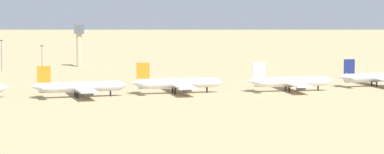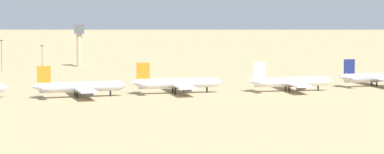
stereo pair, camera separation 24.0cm
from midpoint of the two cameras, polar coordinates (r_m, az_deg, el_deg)
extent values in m
plane|color=tan|center=(376.66, -0.85, -0.94)|extent=(4000.00, 4000.00, 0.00)
cone|color=silver|center=(361.64, -12.16, -0.68)|extent=(3.10, 3.85, 3.73)
cylinder|color=silver|center=(356.92, -7.38, -0.64)|extent=(33.43, 5.59, 4.16)
cone|color=silver|center=(360.42, -4.55, -0.55)|extent=(3.29, 4.08, 3.95)
cone|color=silver|center=(354.25, -10.27, -0.63)|extent=(4.31, 3.71, 3.54)
cube|color=orange|center=(354.21, -9.72, 0.16)|extent=(5.42, 0.75, 6.76)
cube|color=silver|center=(358.81, -9.79, -0.58)|extent=(3.63, 7.21, 0.37)
cube|color=silver|center=(350.61, -9.61, -0.72)|extent=(3.63, 7.21, 0.37)
cube|color=silver|center=(357.17, -7.22, -0.74)|extent=(8.50, 33.55, 0.58)
cylinder|color=slate|center=(365.14, -7.27, -0.83)|extent=(3.84, 2.45, 2.29)
cylinder|color=slate|center=(349.88, -6.83, -1.10)|extent=(3.84, 2.45, 2.29)
cylinder|color=black|center=(359.63, -5.39, -1.09)|extent=(0.73, 0.73, 2.29)
cylinder|color=black|center=(359.47, -7.69, -1.12)|extent=(0.73, 0.73, 2.29)
cylinder|color=black|center=(354.58, -7.56, -1.21)|extent=(0.73, 0.73, 2.29)
cylinder|color=silver|center=(367.55, -0.97, -0.41)|extent=(33.92, 4.96, 4.23)
cone|color=silver|center=(371.95, 1.80, -0.34)|extent=(3.26, 4.09, 4.02)
cone|color=silver|center=(363.97, -3.80, -0.38)|extent=(4.31, 3.69, 3.60)
cube|color=orange|center=(364.11, -3.25, 0.41)|extent=(5.51, 0.65, 6.87)
cube|color=silver|center=(368.75, -3.36, -0.33)|extent=(3.54, 7.26, 0.38)
cube|color=silver|center=(360.47, -3.12, -0.46)|extent=(3.54, 7.26, 0.38)
cube|color=silver|center=(367.85, -0.81, -0.50)|extent=(7.92, 33.98, 0.59)
cylinder|color=slate|center=(375.93, -0.92, -0.60)|extent=(3.86, 2.41, 2.33)
cylinder|color=slate|center=(360.56, -0.37, -0.86)|extent=(3.86, 2.41, 2.33)
cylinder|color=black|center=(370.89, 0.97, -0.86)|extent=(0.74, 0.74, 2.33)
cylinder|color=black|center=(370.03, -1.30, -0.88)|extent=(0.74, 0.74, 2.33)
cylinder|color=black|center=(365.11, -1.13, -0.96)|extent=(0.74, 0.74, 2.33)
cylinder|color=white|center=(377.73, 6.49, -0.30)|extent=(32.80, 6.06, 4.08)
cone|color=white|center=(383.48, 9.01, -0.25)|extent=(3.29, 4.05, 3.87)
cone|color=white|center=(372.67, 3.89, -0.27)|extent=(4.28, 3.71, 3.47)
cube|color=white|center=(373.14, 4.41, 0.47)|extent=(5.32, 0.83, 6.62)
cube|color=white|center=(377.52, 4.24, -0.22)|extent=(3.68, 7.12, 0.37)
cube|color=white|center=(369.71, 4.57, -0.35)|extent=(3.68, 7.12, 0.37)
cube|color=white|center=(378.11, 6.63, -0.39)|extent=(8.91, 32.98, 0.57)
cylinder|color=slate|center=(385.80, 6.43, -0.49)|extent=(3.80, 2.46, 2.24)
cylinder|color=slate|center=(371.35, 7.14, -0.73)|extent=(3.80, 2.46, 2.24)
cylinder|color=black|center=(382.00, 8.25, -0.74)|extent=(0.71, 0.71, 2.24)
cylinder|color=black|center=(379.93, 6.15, -0.75)|extent=(0.71, 0.71, 2.24)
cylinder|color=black|center=(375.29, 6.37, -0.83)|extent=(0.71, 0.71, 2.24)
cylinder|color=silver|center=(404.17, 12.05, -0.02)|extent=(32.24, 4.57, 4.02)
cone|color=silver|center=(396.29, 9.81, 0.00)|extent=(4.08, 3.49, 3.42)
cube|color=navy|center=(397.35, 10.26, 0.69)|extent=(5.24, 0.59, 6.54)
cube|color=silver|center=(401.39, 10.00, 0.04)|extent=(3.33, 6.89, 0.36)
cube|color=silver|center=(394.19, 10.51, -0.07)|extent=(3.33, 6.89, 0.36)
cube|color=silver|center=(404.69, 12.17, -0.10)|extent=(7.38, 32.29, 0.56)
cylinder|color=slate|center=(411.94, 11.80, -0.19)|extent=(3.66, 2.27, 2.21)
cylinder|color=black|center=(405.91, 11.69, -0.43)|extent=(0.70, 0.70, 2.21)
cylinder|color=black|center=(401.65, 12.01, -0.50)|extent=(0.70, 0.70, 2.21)
cylinder|color=#C6B793|center=(505.18, -7.42, 1.76)|extent=(3.20, 3.20, 19.05)
cube|color=#4C5660|center=(504.52, -7.44, 3.14)|extent=(5.20, 5.20, 5.37)
cylinder|color=#59595E|center=(482.30, -12.40, 1.35)|extent=(0.36, 0.36, 16.57)
cube|color=#333333|center=(481.76, -12.43, 2.36)|extent=(1.80, 0.50, 0.50)
cylinder|color=#59595E|center=(498.84, -9.83, 1.29)|extent=(0.36, 0.36, 12.40)
cube|color=#333333|center=(498.41, -9.84, 2.03)|extent=(1.80, 0.50, 0.50)
camera|label=1|loc=(0.12, -90.02, 0.00)|focal=81.28mm
camera|label=2|loc=(0.12, 89.98, 0.00)|focal=81.28mm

